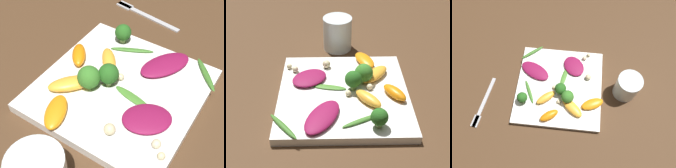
# 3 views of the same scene
# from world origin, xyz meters

# --- Properties ---
(ground_plane) EXTENTS (2.40, 2.40, 0.00)m
(ground_plane) POSITION_xyz_m (0.00, 0.00, 0.00)
(ground_plane) COLOR #4C331E
(plate) EXTENTS (0.27, 0.27, 0.02)m
(plate) POSITION_xyz_m (0.00, 0.00, 0.01)
(plate) COLOR white
(plate) RESTS_ON ground_plane
(fork) EXTENTS (0.04, 0.17, 0.01)m
(fork) POSITION_xyz_m (0.24, 0.09, 0.00)
(fork) COLOR #B2B2B7
(fork) RESTS_ON ground_plane
(radicchio_leaf_0) EXTENTS (0.11, 0.09, 0.01)m
(radicchio_leaf_0) POSITION_xyz_m (0.09, -0.04, 0.02)
(radicchio_leaf_0) COLOR maroon
(radicchio_leaf_0) RESTS_ON plate
(radicchio_leaf_1) EXTENTS (0.10, 0.10, 0.01)m
(radicchio_leaf_1) POSITION_xyz_m (-0.04, -0.07, 0.02)
(radicchio_leaf_1) COLOR maroon
(radicchio_leaf_1) RESTS_ON plate
(orange_segment_0) EXTENTS (0.08, 0.08, 0.02)m
(orange_segment_0) POSITION_xyz_m (-0.05, 0.07, 0.03)
(orange_segment_0) COLOR #FCAD33
(orange_segment_0) RESTS_ON plate
(orange_segment_1) EXTENTS (0.08, 0.06, 0.02)m
(orange_segment_1) POSITION_xyz_m (-0.11, 0.05, 0.03)
(orange_segment_1) COLOR orange
(orange_segment_1) RESTS_ON plate
(orange_segment_2) EXTENTS (0.06, 0.06, 0.02)m
(orange_segment_2) POSITION_xyz_m (0.02, 0.10, 0.03)
(orange_segment_2) COLOR orange
(orange_segment_2) RESTS_ON plate
(orange_segment_3) EXTENTS (0.07, 0.06, 0.02)m
(orange_segment_3) POSITION_xyz_m (0.04, 0.05, 0.03)
(orange_segment_3) COLOR #FCAD33
(orange_segment_3) RESTS_ON plate
(broccoli_floret_0) EXTENTS (0.04, 0.04, 0.04)m
(broccoli_floret_0) POSITION_xyz_m (-0.01, 0.02, 0.04)
(broccoli_floret_0) COLOR #84AD5B
(broccoli_floret_0) RESTS_ON plate
(broccoli_floret_1) EXTENTS (0.03, 0.03, 0.04)m
(broccoli_floret_1) POSITION_xyz_m (0.11, 0.06, 0.04)
(broccoli_floret_1) COLOR #7A9E51
(broccoli_floret_1) RESTS_ON plate
(broccoli_floret_2) EXTENTS (0.04, 0.04, 0.05)m
(broccoli_floret_2) POSITION_xyz_m (-0.03, 0.04, 0.04)
(broccoli_floret_2) COLOR #7A9E51
(broccoli_floret_2) RESTS_ON plate
(arugula_sprig_0) EXTENTS (0.03, 0.08, 0.00)m
(arugula_sprig_0) POSITION_xyz_m (-0.01, -0.03, 0.02)
(arugula_sprig_0) COLOR #47842D
(arugula_sprig_0) RESTS_ON plate
(arugula_sprig_1) EXTENTS (0.07, 0.06, 0.01)m
(arugula_sprig_1) POSITION_xyz_m (0.11, -0.11, 0.02)
(arugula_sprig_1) COLOR #3D7528
(arugula_sprig_1) RESTS_ON plate
(arugula_sprig_2) EXTENTS (0.05, 0.08, 0.01)m
(arugula_sprig_2) POSITION_xyz_m (0.09, 0.03, 0.02)
(arugula_sprig_2) COLOR #3D7528
(arugula_sprig_2) RESTS_ON plate
(macadamia_nut_0) EXTENTS (0.01, 0.01, 0.01)m
(macadamia_nut_0) POSITION_xyz_m (-0.07, -0.11, 0.03)
(macadamia_nut_0) COLOR beige
(macadamia_nut_0) RESTS_ON plate
(macadamia_nut_1) EXTENTS (0.02, 0.02, 0.02)m
(macadamia_nut_1) POSITION_xyz_m (-0.09, -0.04, 0.03)
(macadamia_nut_1) COLOR beige
(macadamia_nut_1) RESTS_ON plate
(macadamia_nut_2) EXTENTS (0.01, 0.01, 0.01)m
(macadamia_nut_2) POSITION_xyz_m (-0.01, 0.06, 0.02)
(macadamia_nut_2) COLOR beige
(macadamia_nut_2) RESTS_ON plate
(macadamia_nut_3) EXTENTS (0.01, 0.01, 0.01)m
(macadamia_nut_3) POSITION_xyz_m (-0.09, -0.12, 0.02)
(macadamia_nut_3) COLOR beige
(macadamia_nut_3) RESTS_ON plate
(macadamia_nut_4) EXTENTS (0.01, 0.01, 0.01)m
(macadamia_nut_4) POSITION_xyz_m (0.01, 0.01, 0.02)
(macadamia_nut_4) COLOR beige
(macadamia_nut_4) RESTS_ON plate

